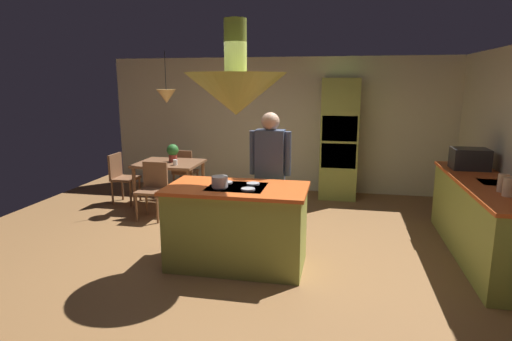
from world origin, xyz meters
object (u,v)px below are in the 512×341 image
Objects in this scene: dining_table at (169,168)px; microwave_on_counter at (470,159)px; cooking_pot_on_cooktop at (220,182)px; canister_flour at (509,187)px; kitchen_island at (237,226)px; oven_tower at (339,139)px; chair_facing_island at (153,186)px; person_at_island at (270,170)px; cup_on_table at (175,162)px; canister_sugar at (503,183)px; chair_at_corner at (121,175)px; potted_plant_on_table at (173,152)px; chair_by_back_wall at (184,169)px.

dining_table is 2.28× the size of microwave_on_counter.
microwave_on_counter reaches higher than cooking_pot_on_cooktop.
canister_flour is 1.42m from microwave_on_counter.
oven_tower reaches higher than kitchen_island.
chair_facing_island is (-1.70, 1.44, 0.03)m from kitchen_island.
cooking_pot_on_cooktop is (1.54, -2.23, 0.36)m from dining_table.
person_at_island is 2.15m from chair_facing_island.
canister_flour is (4.54, -1.28, 0.53)m from chair_facing_island.
person_at_island is 2.64m from canister_flour.
canister_flour is (4.34, -1.73, 0.23)m from cup_on_table.
canister_sugar is at bearing -90.00° from microwave_on_counter.
microwave_on_counter is at bearing -6.60° from dining_table.
canister_flour is at bearing -23.20° from dining_table.
canister_sugar is at bearing -107.97° from chair_at_corner.
dining_table is 0.68m from chair_facing_island.
person_at_island is 8.84× the size of canister_flour.
dining_table is 3.50× the size of potted_plant_on_table.
microwave_on_counter reaches higher than canister_flour.
canister_sugar is (2.84, 0.33, 0.56)m from kitchen_island.
oven_tower reaches higher than cooking_pot_on_cooktop.
microwave_on_counter is 2.56× the size of cooking_pot_on_cooktop.
canister_flour reaches higher than chair_by_back_wall.
kitchen_island is 1.82× the size of chair_facing_island.
canister_sugar is at bearing 8.80° from cooking_pot_on_cooktop.
chair_facing_island is at bearing -114.23° from cup_on_table.
cooking_pot_on_cooktop is at bearing -140.91° from kitchen_island.
chair_by_back_wall is 0.95m from cup_on_table.
person_at_island reaches higher than kitchen_island.
dining_table is at bearing 144.56° from person_at_island.
dining_table is at bearing 90.00° from chair_facing_island.
oven_tower is at bearing 22.21° from dining_table.
person_at_island is 8.81× the size of canister_sugar.
canister_sugar is at bearing -22.15° from potted_plant_on_table.
person_at_island is 5.74× the size of potted_plant_on_table.
kitchen_island is 1.82× the size of chair_at_corner.
oven_tower is 3.60m from cooking_pot_on_cooktop.
canister_flour reaches higher than potted_plant_on_table.
chair_at_corner is 4.83× the size of cooking_pot_on_cooktop.
oven_tower is 11.05× the size of canister_sugar.
chair_facing_island is at bearing 134.47° from cooking_pot_on_cooktop.
canister_sugar is at bearing -21.25° from dining_table.
cup_on_table is (0.20, -0.22, 0.15)m from dining_table.
oven_tower is 1.25× the size of person_at_island.
dining_table is at bearing 124.63° from cooking_pot_on_cooktop.
cooking_pot_on_cooktop is (-3.00, -1.70, -0.06)m from microwave_on_counter.
potted_plant_on_table is at bearing 172.53° from microwave_on_counter.
dining_table is 0.68m from chair_by_back_wall.
dining_table is at bearing -124.00° from potted_plant_on_table.
oven_tower reaches higher than canister_sugar.
kitchen_island is 0.74× the size of oven_tower.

